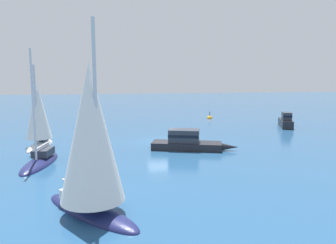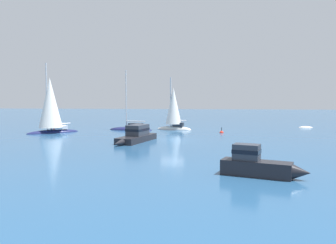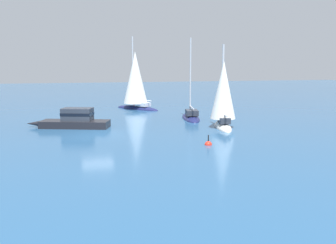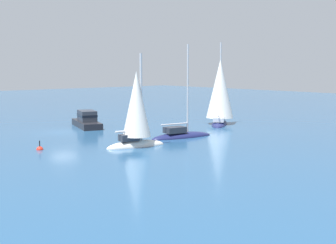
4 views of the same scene
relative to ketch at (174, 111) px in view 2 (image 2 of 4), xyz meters
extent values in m
plane|color=navy|center=(0.62, -11.00, -2.62)|extent=(160.00, 160.00, 0.00)
ellipsoid|color=silver|center=(0.06, -0.01, -2.62)|extent=(5.07, 2.19, 1.03)
cube|color=#2D333D|center=(0.64, -0.12, -1.85)|extent=(1.62, 1.16, 0.51)
cylinder|color=silver|center=(-0.42, 0.08, 1.27)|extent=(0.20, 0.20, 6.76)
cylinder|color=silver|center=(0.66, -0.13, -1.35)|extent=(2.20, 0.57, 0.16)
cone|color=white|center=(-0.03, 0.01, 0.73)|extent=(2.59, 2.59, 5.07)
ellipsoid|color=#191E4C|center=(-15.18, -5.33, -2.62)|extent=(6.11, 5.39, 0.81)
cube|color=silver|center=(-14.57, -4.84, -1.99)|extent=(2.24, 2.12, 0.46)
cylinder|color=silver|center=(-15.69, -5.75, 2.01)|extent=(0.16, 0.16, 8.45)
cylinder|color=silver|center=(-14.55, -4.81, -1.50)|extent=(2.38, 1.96, 0.13)
cone|color=white|center=(-15.38, -5.49, 1.25)|extent=(4.15, 4.15, 6.34)
cylinder|color=red|center=(-14.94, -5.68, -1.73)|extent=(0.32, 0.32, 0.98)
sphere|color=#99686F|center=(-14.94, -5.68, -1.12)|extent=(0.24, 0.24, 0.24)
ellipsoid|color=silver|center=(19.27, 4.47, -2.62)|extent=(2.10, 1.02, 0.47)
ellipsoid|color=#191E4C|center=(-5.87, -1.18, -2.62)|extent=(6.27, 2.59, 0.92)
cube|color=#2D333D|center=(-5.15, -1.30, -1.90)|extent=(1.98, 1.42, 0.53)
cylinder|color=silver|center=(-6.47, -1.09, 1.71)|extent=(0.15, 0.15, 7.75)
cylinder|color=silver|center=(-5.12, -1.30, -1.39)|extent=(2.72, 0.55, 0.12)
cube|color=black|center=(6.91, -27.48, -2.16)|extent=(4.33, 2.65, 0.93)
cone|color=black|center=(9.29, -28.38, -2.16)|extent=(1.30, 1.24, 0.93)
cube|color=#2D333D|center=(6.35, -27.27, -1.21)|extent=(1.81, 1.50, 0.97)
cube|color=black|center=(6.35, -27.27, -1.16)|extent=(1.86, 1.55, 0.24)
cube|color=black|center=(-2.99, -12.74, -2.31)|extent=(3.60, 6.28, 0.64)
cone|color=black|center=(-4.08, -16.27, -2.31)|extent=(1.05, 1.62, 0.64)
cube|color=#2D333D|center=(-2.92, -12.51, -1.43)|extent=(2.23, 2.92, 1.11)
cube|color=black|center=(-2.92, -12.51, -1.38)|extent=(2.28, 2.97, 0.24)
sphere|color=red|center=(6.41, -3.59, -2.62)|extent=(0.52, 0.52, 0.52)
cylinder|color=black|center=(6.41, -3.59, -2.14)|extent=(0.08, 0.08, 0.44)
camera|label=1|loc=(-30.37, -6.48, 3.84)|focal=35.32mm
camera|label=2|loc=(3.40, -48.67, 2.28)|focal=37.49mm
camera|label=3|loc=(30.82, -12.25, 3.09)|focal=40.15mm
camera|label=4|loc=(20.80, 28.20, 3.57)|focal=48.28mm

